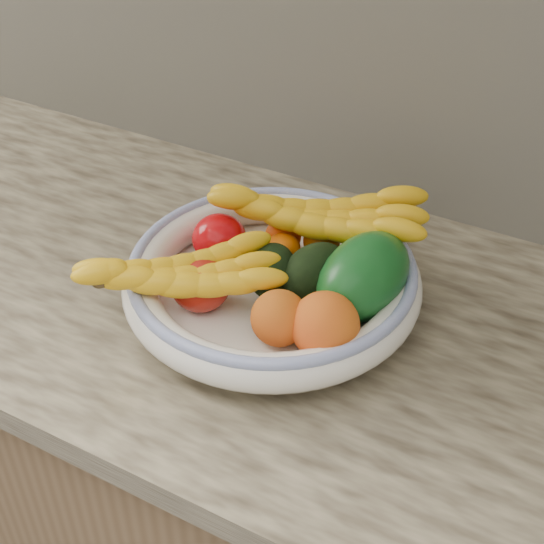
{
  "coord_description": "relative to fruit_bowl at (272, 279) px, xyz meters",
  "views": [
    {
      "loc": [
        0.37,
        0.98,
        1.56
      ],
      "look_at": [
        0.0,
        1.66,
        0.96
      ],
      "focal_mm": 50.0,
      "sensor_mm": 36.0,
      "label": 1
    }
  ],
  "objects": [
    {
      "name": "banana_bunch_back",
      "position": [
        0.02,
        0.1,
        0.04
      ],
      "size": [
        0.33,
        0.21,
        0.09
      ],
      "primitive_type": null,
      "rotation": [
        0.0,
        0.0,
        0.32
      ],
      "color": "#E9B013",
      "rests_on": "fruit_bowl"
    },
    {
      "name": "avocado_right",
      "position": [
        0.05,
        0.02,
        0.02
      ],
      "size": [
        0.09,
        0.12,
        0.07
      ],
      "primitive_type": "ellipsoid",
      "rotation": [
        0.0,
        0.0,
        -0.21
      ],
      "color": "black",
      "rests_on": "fruit_bowl"
    },
    {
      "name": "clementine_back_left",
      "position": [
        -0.03,
        0.09,
        0.01
      ],
      "size": [
        0.06,
        0.06,
        0.05
      ],
      "primitive_type": "ellipsoid",
      "rotation": [
        0.0,
        0.0,
        -0.28
      ],
      "color": "#EB4C04",
      "rests_on": "fruit_bowl"
    },
    {
      "name": "kitchen_counter",
      "position": [
        0.0,
        0.03,
        -0.48
      ],
      "size": [
        2.44,
        0.66,
        1.4
      ],
      "color": "brown",
      "rests_on": "ground"
    },
    {
      "name": "peach_right",
      "position": [
        0.11,
        -0.07,
        0.02
      ],
      "size": [
        0.11,
        0.11,
        0.08
      ],
      "primitive_type": "ellipsoid",
      "rotation": [
        0.0,
        0.0,
        -0.4
      ],
      "color": "orange",
      "rests_on": "fruit_bowl"
    },
    {
      "name": "banana_bunch_front",
      "position": [
        -0.08,
        -0.09,
        0.03
      ],
      "size": [
        0.27,
        0.26,
        0.08
      ],
      "primitive_type": null,
      "rotation": [
        0.0,
        0.0,
        0.74
      ],
      "color": "yellow",
      "rests_on": "fruit_bowl"
    },
    {
      "name": "avocado_center",
      "position": [
        0.0,
        -0.0,
        0.02
      ],
      "size": [
        0.09,
        0.11,
        0.06
      ],
      "primitive_type": "ellipsoid",
      "rotation": [
        0.0,
        0.0,
        0.4
      ],
      "color": "black",
      "rests_on": "fruit_bowl"
    },
    {
      "name": "clementine_back_mid",
      "position": [
        -0.01,
        0.06,
        0.01
      ],
      "size": [
        0.06,
        0.06,
        0.04
      ],
      "primitive_type": "ellipsoid",
      "rotation": [
        0.0,
        0.0,
        -0.41
      ],
      "color": "#F66805",
      "rests_on": "fruit_bowl"
    },
    {
      "name": "clementine_back_right",
      "position": [
        0.02,
        0.1,
        0.01
      ],
      "size": [
        0.06,
        0.06,
        0.05
      ],
      "primitive_type": "ellipsoid",
      "rotation": [
        0.0,
        0.0,
        0.08
      ],
      "color": "orange",
      "rests_on": "fruit_bowl"
    },
    {
      "name": "peach_front",
      "position": [
        0.05,
        -0.08,
        0.02
      ],
      "size": [
        0.07,
        0.07,
        0.07
      ],
      "primitive_type": "ellipsoid",
      "rotation": [
        0.0,
        0.0,
        0.04
      ],
      "color": "orange",
      "rests_on": "fruit_bowl"
    },
    {
      "name": "tomato_left",
      "position": [
        -0.1,
        0.03,
        0.01
      ],
      "size": [
        0.08,
        0.08,
        0.07
      ],
      "primitive_type": "ellipsoid",
      "rotation": [
        0.0,
        0.0,
        0.0
      ],
      "color": "#BD070C",
      "rests_on": "fruit_bowl"
    },
    {
      "name": "tomato_near_left",
      "position": [
        -0.07,
        -0.07,
        0.01
      ],
      "size": [
        0.1,
        0.1,
        0.07
      ],
      "primitive_type": "ellipsoid",
      "rotation": [
        0.0,
        0.0,
        -0.36
      ],
      "color": "#B01A0F",
      "rests_on": "fruit_bowl"
    },
    {
      "name": "green_mango",
      "position": [
        0.12,
        0.03,
        0.03
      ],
      "size": [
        0.15,
        0.17,
        0.13
      ],
      "primitive_type": "ellipsoid",
      "rotation": [
        0.0,
        0.31,
        -0.13
      ],
      "color": "#0E4B17",
      "rests_on": "fruit_bowl"
    },
    {
      "name": "fruit_bowl",
      "position": [
        0.0,
        0.0,
        0.0
      ],
      "size": [
        0.39,
        0.39,
        0.08
      ],
      "color": "white",
      "rests_on": "kitchen_counter"
    }
  ]
}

